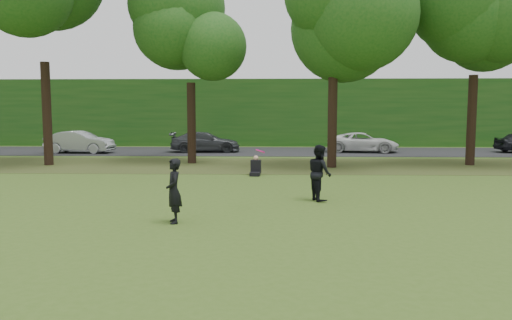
{
  "coord_description": "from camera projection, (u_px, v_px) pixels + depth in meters",
  "views": [
    {
      "loc": [
        1.18,
        -11.56,
        2.8
      ],
      "look_at": [
        0.68,
        3.01,
        1.3
      ],
      "focal_mm": 35.0,
      "sensor_mm": 36.0,
      "label": 1
    }
  ],
  "objects": [
    {
      "name": "ground",
      "position": [
        223.0,
        227.0,
        11.82
      ],
      "size": [
        120.0,
        120.0,
        0.0
      ],
      "primitive_type": "plane",
      "color": "#3A571B",
      "rests_on": "ground"
    },
    {
      "name": "leaf_litter",
      "position": [
        249.0,
        165.0,
        24.74
      ],
      "size": [
        60.0,
        7.0,
        0.01
      ],
      "primitive_type": "cube",
      "color": "#4A3A1A",
      "rests_on": "ground"
    },
    {
      "name": "street",
      "position": [
        255.0,
        151.0,
        32.69
      ],
      "size": [
        70.0,
        7.0,
        0.02
      ],
      "primitive_type": "cube",
      "color": "black",
      "rests_on": "ground"
    },
    {
      "name": "far_hedge",
      "position": [
        258.0,
        113.0,
        38.4
      ],
      "size": [
        70.0,
        3.0,
        5.0
      ],
      "primitive_type": "cube",
      "color": "#194E16",
      "rests_on": "ground"
    },
    {
      "name": "player_left",
      "position": [
        174.0,
        191.0,
        12.19
      ],
      "size": [
        0.54,
        0.67,
        1.6
      ],
      "primitive_type": "imported",
      "rotation": [
        0.0,
        0.0,
        -1.25
      ],
      "color": "black",
      "rests_on": "ground"
    },
    {
      "name": "player_right",
      "position": [
        320.0,
        173.0,
        15.22
      ],
      "size": [
        0.87,
        0.99,
        1.71
      ],
      "primitive_type": "imported",
      "rotation": [
        0.0,
        0.0,
        1.88
      ],
      "color": "black",
      "rests_on": "ground"
    },
    {
      "name": "parked_cars",
      "position": [
        216.0,
        142.0,
        32.09
      ],
      "size": [
        41.31,
        3.38,
        1.47
      ],
      "color": "black",
      "rests_on": "street"
    },
    {
      "name": "frisbee",
      "position": [
        260.0,
        151.0,
        13.81
      ],
      "size": [
        0.28,
        0.3,
        0.16
      ],
      "color": "#F8149B",
      "rests_on": "ground"
    },
    {
      "name": "seated_person",
      "position": [
        256.0,
        168.0,
        21.07
      ],
      "size": [
        0.47,
        0.76,
        0.83
      ],
      "rotation": [
        0.0,
        0.0,
        -0.09
      ],
      "color": "black",
      "rests_on": "ground"
    },
    {
      "name": "tree_line",
      "position": [
        242.0,
        3.0,
        23.88
      ],
      "size": [
        55.3,
        7.9,
        12.31
      ],
      "color": "black",
      "rests_on": "ground"
    }
  ]
}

